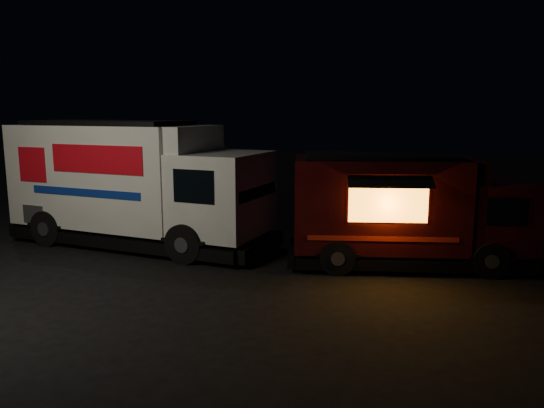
{
  "coord_description": "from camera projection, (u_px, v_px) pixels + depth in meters",
  "views": [
    {
      "loc": [
        6.16,
        -10.12,
        3.84
      ],
      "look_at": [
        1.58,
        2.0,
        1.57
      ],
      "focal_mm": 35.0,
      "sensor_mm": 36.0,
      "label": 1
    }
  ],
  "objects": [
    {
      "name": "ground",
      "position": [
        177.0,
        281.0,
        12.13
      ],
      "size": [
        80.0,
        80.0,
        0.0
      ],
      "primitive_type": "plane",
      "color": "black",
      "rests_on": "ground"
    },
    {
      "name": "white_truck",
      "position": [
        140.0,
        184.0,
        15.21
      ],
      "size": [
        8.0,
        3.05,
        3.58
      ],
      "primitive_type": null,
      "rotation": [
        0.0,
        0.0,
        -0.05
      ],
      "color": "silver",
      "rests_on": "ground"
    },
    {
      "name": "red_truck",
      "position": [
        410.0,
        210.0,
        13.22
      ],
      "size": [
        6.42,
        3.87,
        2.81
      ],
      "primitive_type": null,
      "rotation": [
        0.0,
        0.0,
        0.29
      ],
      "color": "#360C09",
      "rests_on": "ground"
    }
  ]
}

